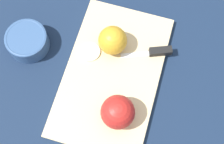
# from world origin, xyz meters

# --- Properties ---
(ground_plane) EXTENTS (4.00, 4.00, 0.00)m
(ground_plane) POSITION_xyz_m (0.00, 0.00, 0.00)
(ground_plane) COLOR #14233D
(cutting_board) EXTENTS (0.45, 0.32, 0.02)m
(cutting_board) POSITION_xyz_m (0.00, 0.00, 0.01)
(cutting_board) COLOR #D1B789
(cutting_board) RESTS_ON ground_plane
(apple_half_left) EXTENTS (0.09, 0.09, 0.09)m
(apple_half_left) POSITION_xyz_m (-0.11, -0.03, 0.06)
(apple_half_left) COLOR red
(apple_half_left) RESTS_ON cutting_board
(apple_half_right) EXTENTS (0.08, 0.08, 0.08)m
(apple_half_right) POSITION_xyz_m (0.08, 0.01, 0.06)
(apple_half_right) COLOR gold
(apple_half_right) RESTS_ON cutting_board
(knife) EXTENTS (0.05, 0.14, 0.02)m
(knife) POSITION_xyz_m (0.08, -0.12, 0.03)
(knife) COLOR silver
(knife) RESTS_ON cutting_board
(apple_slice) EXTENTS (0.06, 0.06, 0.01)m
(apple_slice) POSITION_xyz_m (0.06, 0.07, 0.02)
(apple_slice) COLOR #EFE5C6
(apple_slice) RESTS_ON cutting_board
(bowl) EXTENTS (0.11, 0.11, 0.05)m
(bowl) POSITION_xyz_m (0.07, 0.24, 0.03)
(bowl) COLOR #33517F
(bowl) RESTS_ON ground_plane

